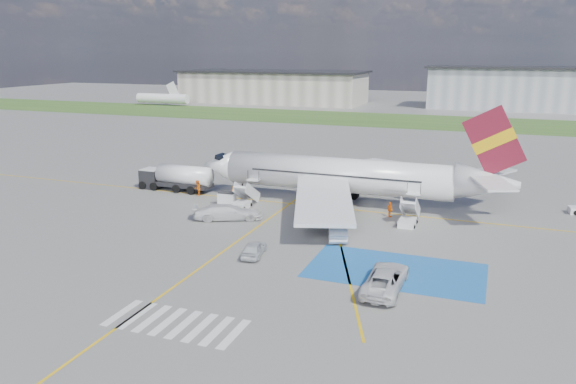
{
  "coord_description": "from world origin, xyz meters",
  "views": [
    {
      "loc": [
        16.75,
        -46.57,
        17.28
      ],
      "look_at": [
        -2.31,
        4.14,
        3.5
      ],
      "focal_mm": 35.0,
      "sensor_mm": 36.0,
      "label": 1
    }
  ],
  "objects_px": {
    "van_white_a": "(386,275)",
    "car_silver_b": "(337,230)",
    "van_white_b": "(228,210)",
    "fuel_tanker": "(177,180)",
    "airliner": "(350,176)",
    "car_silver_a": "(254,249)",
    "gpu_cart": "(227,199)"
  },
  "relations": [
    {
      "from": "gpu_cart",
      "to": "van_white_b",
      "type": "xyz_separation_m",
      "value": [
        2.58,
        -4.83,
        0.35
      ]
    },
    {
      "from": "van_white_b",
      "to": "car_silver_b",
      "type": "bearing_deg",
      "value": -123.33
    },
    {
      "from": "airliner",
      "to": "fuel_tanker",
      "type": "xyz_separation_m",
      "value": [
        -22.12,
        -1.12,
        -2.01
      ]
    },
    {
      "from": "car_silver_a",
      "to": "van_white_b",
      "type": "height_order",
      "value": "van_white_b"
    },
    {
      "from": "car_silver_b",
      "to": "van_white_b",
      "type": "height_order",
      "value": "van_white_b"
    },
    {
      "from": "van_white_a",
      "to": "car_silver_b",
      "type": "bearing_deg",
      "value": -56.74
    },
    {
      "from": "airliner",
      "to": "car_silver_a",
      "type": "xyz_separation_m",
      "value": [
        -3.52,
        -18.99,
        -2.73
      ]
    },
    {
      "from": "airliner",
      "to": "car_silver_a",
      "type": "bearing_deg",
      "value": -100.5
    },
    {
      "from": "fuel_tanker",
      "to": "car_silver_b",
      "type": "distance_m",
      "value": 26.38
    },
    {
      "from": "gpu_cart",
      "to": "van_white_a",
      "type": "distance_m",
      "value": 27.03
    },
    {
      "from": "fuel_tanker",
      "to": "van_white_b",
      "type": "height_order",
      "value": "fuel_tanker"
    },
    {
      "from": "fuel_tanker",
      "to": "gpu_cart",
      "type": "xyz_separation_m",
      "value": [
        9.12,
        -4.15,
        -0.68
      ]
    },
    {
      "from": "airliner",
      "to": "gpu_cart",
      "type": "relative_size",
      "value": 18.79
    },
    {
      "from": "airliner",
      "to": "van_white_a",
      "type": "xyz_separation_m",
      "value": [
        8.4,
        -21.77,
        -2.33
      ]
    },
    {
      "from": "airliner",
      "to": "gpu_cart",
      "type": "xyz_separation_m",
      "value": [
        -13.01,
        -5.27,
        -2.69
      ]
    },
    {
      "from": "van_white_b",
      "to": "van_white_a",
      "type": "bearing_deg",
      "value": -146.65
    },
    {
      "from": "airliner",
      "to": "fuel_tanker",
      "type": "height_order",
      "value": "airliner"
    },
    {
      "from": "fuel_tanker",
      "to": "car_silver_a",
      "type": "relative_size",
      "value": 2.49
    },
    {
      "from": "gpu_cart",
      "to": "car_silver_b",
      "type": "distance_m",
      "value": 16.36
    },
    {
      "from": "fuel_tanker",
      "to": "car_silver_a",
      "type": "height_order",
      "value": "fuel_tanker"
    },
    {
      "from": "car_silver_b",
      "to": "van_white_b",
      "type": "bearing_deg",
      "value": -26.92
    },
    {
      "from": "gpu_cart",
      "to": "van_white_a",
      "type": "xyz_separation_m",
      "value": [
        21.41,
        -16.5,
        0.35
      ]
    },
    {
      "from": "van_white_a",
      "to": "van_white_b",
      "type": "distance_m",
      "value": 22.15
    },
    {
      "from": "car_silver_a",
      "to": "van_white_b",
      "type": "xyz_separation_m",
      "value": [
        -6.91,
        8.88,
        0.39
      ]
    },
    {
      "from": "fuel_tanker",
      "to": "car_silver_b",
      "type": "bearing_deg",
      "value": -22.73
    },
    {
      "from": "gpu_cart",
      "to": "van_white_b",
      "type": "height_order",
      "value": "van_white_b"
    },
    {
      "from": "fuel_tanker",
      "to": "car_silver_b",
      "type": "height_order",
      "value": "fuel_tanker"
    },
    {
      "from": "gpu_cart",
      "to": "van_white_b",
      "type": "relative_size",
      "value": 0.36
    },
    {
      "from": "gpu_cart",
      "to": "car_silver_b",
      "type": "xyz_separation_m",
      "value": [
        14.94,
        -6.67,
        0.1
      ]
    },
    {
      "from": "fuel_tanker",
      "to": "van_white_a",
      "type": "height_order",
      "value": "fuel_tanker"
    },
    {
      "from": "fuel_tanker",
      "to": "gpu_cart",
      "type": "bearing_deg",
      "value": -22.99
    },
    {
      "from": "fuel_tanker",
      "to": "van_white_b",
      "type": "relative_size",
      "value": 1.81
    }
  ]
}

